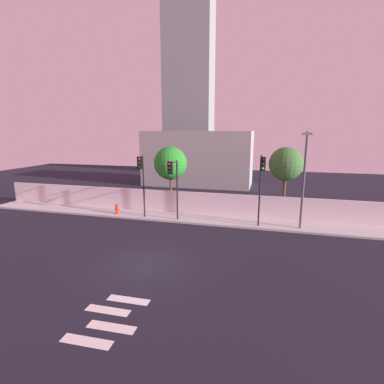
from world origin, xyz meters
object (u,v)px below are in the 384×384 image
at_px(street_lamp_curbside, 304,173).
at_px(fire_hydrant, 117,209).
at_px(traffic_light_center, 142,174).
at_px(traffic_light_right, 173,178).
at_px(traffic_light_left, 261,177).
at_px(roadside_tree_leftmost, 170,163).
at_px(roadside_tree_midleft, 286,164).

distance_m(street_lamp_curbside, fire_hydrant, 14.68).
height_order(street_lamp_curbside, fire_hydrant, street_lamp_curbside).
distance_m(traffic_light_center, fire_hydrant, 4.12).
bearing_deg(traffic_light_right, fire_hydrant, 172.57).
bearing_deg(traffic_light_left, fire_hydrant, 175.37).
bearing_deg(traffic_light_right, traffic_light_center, -179.70).
relative_size(traffic_light_center, fire_hydrant, 5.83).
distance_m(traffic_light_center, roadside_tree_leftmost, 4.12).
distance_m(traffic_light_center, street_lamp_curbside, 11.64).
bearing_deg(traffic_light_right, roadside_tree_midleft, 26.23).
bearing_deg(street_lamp_curbside, traffic_light_right, -177.29).
height_order(traffic_light_left, roadside_tree_midleft, roadside_tree_midleft).
relative_size(traffic_light_right, roadside_tree_leftmost, 0.82).
distance_m(traffic_light_left, traffic_light_center, 8.86).
relative_size(street_lamp_curbside, fire_hydrant, 7.99).
xyz_separation_m(traffic_light_left, street_lamp_curbside, (2.77, 0.69, 0.28)).
xyz_separation_m(traffic_light_center, fire_hydrant, (-2.63, 0.69, -3.10)).
height_order(traffic_light_left, fire_hydrant, traffic_light_left).
xyz_separation_m(street_lamp_curbside, fire_hydrant, (-14.25, 0.24, -3.54)).
xyz_separation_m(traffic_light_center, roadside_tree_leftmost, (0.94, 4.00, 0.40)).
bearing_deg(traffic_light_right, traffic_light_left, -2.33).
distance_m(traffic_light_right, roadside_tree_leftmost, 4.33).
bearing_deg(street_lamp_curbside, roadside_tree_midleft, 105.78).
distance_m(street_lamp_curbside, roadside_tree_midleft, 3.69).
bearing_deg(roadside_tree_leftmost, traffic_light_right, -68.17).
distance_m(roadside_tree_leftmost, roadside_tree_midleft, 9.68).
xyz_separation_m(traffic_light_left, fire_hydrant, (-11.48, 0.93, -3.26)).
bearing_deg(fire_hydrant, roadside_tree_leftmost, 42.87).
height_order(traffic_light_center, roadside_tree_leftmost, roadside_tree_leftmost).
relative_size(traffic_light_right, fire_hydrant, 5.46).
bearing_deg(traffic_light_left, traffic_light_center, 178.42).
bearing_deg(roadside_tree_midleft, traffic_light_center, -159.37).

